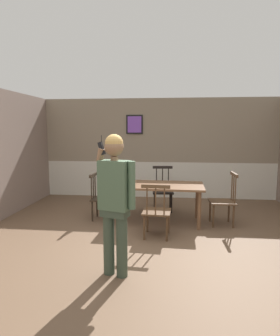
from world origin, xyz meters
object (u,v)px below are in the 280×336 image
(chair_near_window, at_px, (157,211))
(chair_opposite_corner, at_px, (100,198))
(dining_table, at_px, (160,189))
(person_figure, at_px, (115,195))
(chair_by_doorway, at_px, (224,200))
(chair_at_table_head, at_px, (163,190))

(chair_near_window, relative_size, chair_opposite_corner, 1.00)
(dining_table, xyz_separation_m, chair_opposite_corner, (-1.23, 0.05, -0.22))
(dining_table, distance_m, chair_opposite_corner, 1.25)
(chair_opposite_corner, relative_size, person_figure, 0.53)
(chair_by_doorway, xyz_separation_m, chair_opposite_corner, (-2.47, 0.09, -0.03))
(chair_near_window, bearing_deg, person_figure, -105.21)
(person_figure, bearing_deg, chair_by_doorway, -111.36)
(chair_at_table_head, bearing_deg, chair_opposite_corner, 27.92)
(dining_table, xyz_separation_m, chair_by_doorway, (1.24, -0.04, -0.19))
(dining_table, bearing_deg, person_figure, -102.44)
(chair_near_window, bearing_deg, chair_by_doorway, 35.68)
(chair_at_table_head, xyz_separation_m, chair_opposite_corner, (-1.26, -0.80, -0.02))
(chair_at_table_head, height_order, person_figure, person_figure)
(chair_at_table_head, distance_m, chair_opposite_corner, 1.49)
(chair_at_table_head, relative_size, person_figure, 0.56)
(chair_near_window, height_order, chair_opposite_corner, chair_near_window)
(chair_by_doorway, bearing_deg, chair_opposite_corner, 86.01)
(dining_table, bearing_deg, chair_opposite_corner, 177.84)
(chair_by_doorway, bearing_deg, dining_table, 86.09)
(dining_table, xyz_separation_m, chair_at_table_head, (0.03, 0.85, -0.20))
(chair_opposite_corner, xyz_separation_m, person_figure, (0.75, -2.24, 0.59))
(chair_near_window, distance_m, chair_at_table_head, 1.70)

